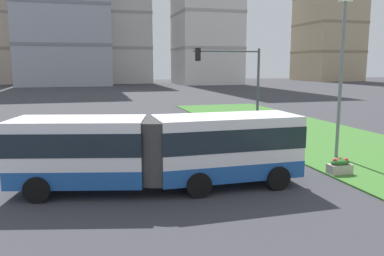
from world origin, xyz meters
TOP-DOWN VIEW (x-y plane):
  - articulated_bus at (-1.20, 14.02)m, footprint 12.01×3.97m
  - car_silver_hatch at (-6.04, 24.53)m, footprint 4.44×2.11m
  - flower_planter_4 at (7.23, 13.71)m, footprint 1.10×0.56m
  - traffic_light_far_right at (5.37, 22.00)m, footprint 4.47×0.28m
  - streetlight_median at (9.13, 16.63)m, footprint 0.70×0.28m
  - apartment_tower_centre at (6.31, 111.85)m, footprint 14.87×20.13m
  - apartment_tower_east at (69.96, 107.72)m, footprint 15.43×18.68m

SIDE VIEW (x-z plane):
  - flower_planter_4 at x=7.23m, z-range 0.06..0.80m
  - car_silver_hatch at x=-6.04m, z-range -0.04..1.54m
  - articulated_bus at x=-1.20m, z-range 0.15..3.15m
  - traffic_light_far_right at x=5.37m, z-range 1.18..7.30m
  - streetlight_median at x=9.13m, z-range 0.44..8.97m
  - apartment_tower_centre at x=6.31m, z-range 0.02..35.99m
  - apartment_tower_east at x=69.96m, z-range 0.02..42.47m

